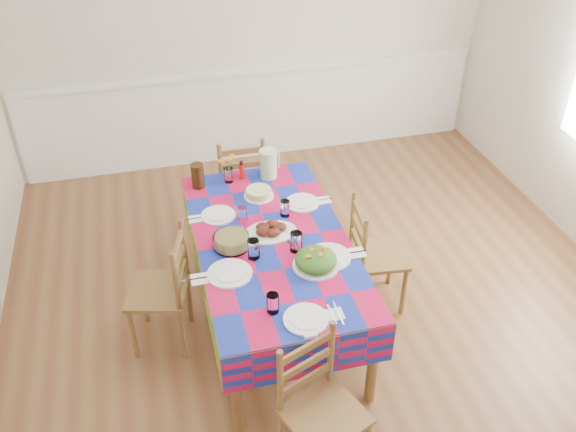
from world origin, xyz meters
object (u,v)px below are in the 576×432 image
Objects in this scene: meat_platter at (270,230)px; dining_table at (272,249)px; green_pitcher at (268,164)px; chair_left at (164,291)px; tea_pitcher at (198,176)px; chair_far at (240,183)px; chair_right at (373,255)px; chair_near at (320,410)px.

dining_table is at bearing -94.19° from meat_platter.
green_pitcher is 0.25× the size of chair_left.
meat_platter is at bearing -61.18° from tea_pitcher.
chair_far is 1.34m from chair_right.
tea_pitcher reaches higher than chair_left.
dining_table is 0.80m from green_pitcher.
chair_far is at bearing 38.52° from chair_right.
tea_pitcher is (-0.37, 0.75, 0.17)m from dining_table.
green_pitcher is 1.02m from chair_right.
tea_pitcher is 0.21× the size of chair_far.
dining_table is at bearing -63.62° from tea_pitcher.
green_pitcher reaches higher than chair_far.
tea_pitcher reaches higher than meat_platter.
meat_platter is 0.41× the size of chair_right.
chair_near is (0.36, -1.89, -0.37)m from tea_pitcher.
chair_far is at bearing 90.29° from meat_platter.
meat_platter is 0.40× the size of chair_left.
chair_far is 1.04× the size of chair_right.
chair_near reaches higher than meat_platter.
chair_far is at bearing 46.28° from tea_pitcher.
chair_near is 1.00× the size of chair_left.
meat_platter is 1.58× the size of green_pitcher.
chair_near is 1.36m from chair_right.
green_pitcher reaches higher than meat_platter.
chair_near is (-0.02, -1.14, -0.20)m from dining_table.
meat_platter is 0.71m from green_pitcher.
tea_pitcher is (-0.52, -0.01, -0.02)m from green_pitcher.
dining_table is 8.19× the size of green_pitcher.
chair_near is 0.99× the size of chair_far.
chair_near is at bearing 46.99° from chair_left.
chair_far is (-0.00, 1.14, -0.19)m from dining_table.
chair_right is (0.72, 0.00, -0.21)m from dining_table.
dining_table is 0.12m from meat_platter.
dining_table is 5.19× the size of meat_platter.
meat_platter is at bearing 91.14° from chair_right.
chair_left is at bearing 96.60° from chair_right.
chair_right is (1.44, 0.01, -0.01)m from chair_left.
chair_far reaches higher than dining_table.
tea_pitcher is at bearing 118.82° from meat_platter.
chair_near is 1.02× the size of chair_right.
chair_far is at bearing 162.85° from chair_left.
chair_far is (-0.15, 0.38, -0.38)m from green_pitcher.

